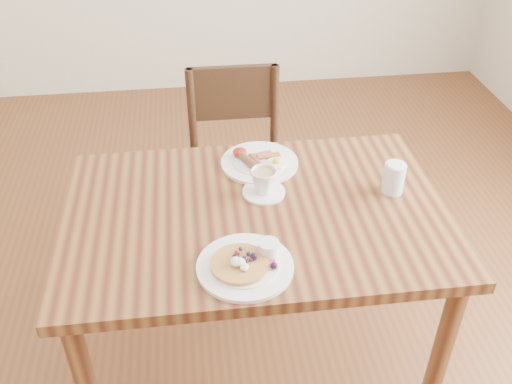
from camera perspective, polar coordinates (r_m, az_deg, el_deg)
ground at (r=2.32m, az=-0.00°, el=-16.60°), size 5.00×5.00×0.00m
dining_table at (r=1.85m, az=-0.00°, el=-4.24°), size 1.20×0.80×0.75m
chair_far at (r=2.48m, az=-1.93°, el=2.97°), size 0.43×0.43×0.88m
pancake_plate at (r=1.58m, az=-0.97°, el=-7.17°), size 0.27×0.27×0.06m
breakfast_plate at (r=1.99m, az=0.23°, el=3.07°), size 0.27×0.27×0.04m
teacup_saucer at (r=1.84m, az=0.80°, el=0.92°), size 0.14×0.14×0.09m
water_glass at (r=1.89m, az=13.61°, el=1.37°), size 0.07×0.07×0.10m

